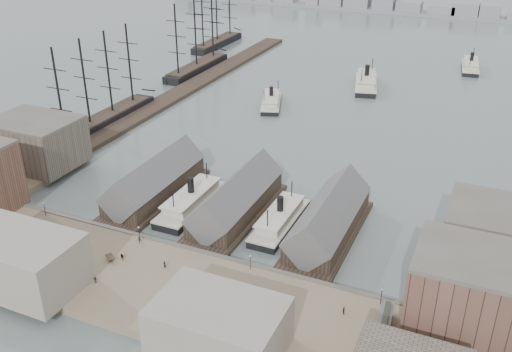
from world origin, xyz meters
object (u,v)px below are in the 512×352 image
at_px(ferry_docked_west, 192,201).
at_px(horse_cart_right, 191,309).
at_px(horse_cart_left, 42,236).
at_px(horse_cart_center, 118,257).
at_px(tram, 385,322).

height_order(ferry_docked_west, horse_cart_right, ferry_docked_west).
height_order(horse_cart_left, horse_cart_center, horse_cart_left).
bearing_deg(horse_cart_right, ferry_docked_west, 27.90).
distance_m(tram, horse_cart_right, 38.95).
height_order(horse_cart_center, horse_cart_right, horse_cart_center).
bearing_deg(tram, horse_cart_left, 176.89).
distance_m(horse_cart_left, horse_cart_center, 22.55).
bearing_deg(horse_cart_center, horse_cart_right, -76.79).
bearing_deg(ferry_docked_west, tram, -25.88).
bearing_deg(tram, horse_cart_right, -167.83).
xyz_separation_m(horse_cart_center, horse_cart_right, (25.08, -9.32, -0.01)).
distance_m(tram, horse_cart_center, 62.41).
xyz_separation_m(tram, horse_cart_right, (-37.29, -11.23, -0.94)).
xyz_separation_m(tram, horse_cart_left, (-84.91, -2.19, -0.89)).
bearing_deg(ferry_docked_west, horse_cart_left, -127.91).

